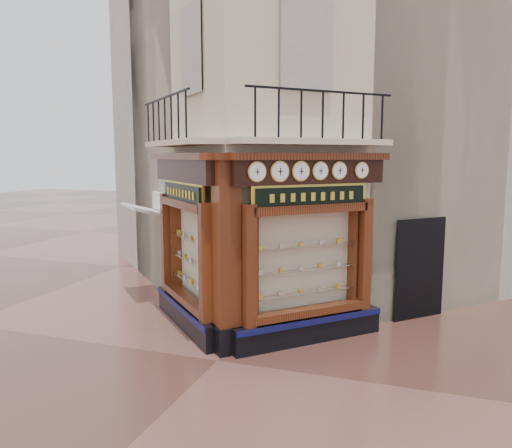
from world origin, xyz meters
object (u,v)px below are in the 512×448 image
at_px(clock_d, 320,171).
at_px(awning, 148,298).
at_px(clock_a, 257,172).
at_px(clock_c, 301,171).
at_px(clock_e, 339,171).
at_px(corner_pilaster, 226,257).
at_px(signboard_left, 183,193).
at_px(clock_b, 280,171).
at_px(signboard_right, 311,196).
at_px(clock_f, 361,170).

height_order(clock_d, awning, clock_d).
height_order(clock_a, clock_c, clock_c).
xyz_separation_m(clock_d, clock_e, (0.33, 0.33, -0.00)).
height_order(corner_pilaster, signboard_left, corner_pilaster).
distance_m(clock_c, clock_d, 0.46).
xyz_separation_m(clock_a, clock_b, (0.35, 0.35, 0.00)).
bearing_deg(clock_b, clock_a, -180.00).
height_order(clock_c, awning, clock_c).
height_order(corner_pilaster, signboard_right, corner_pilaster).
distance_m(clock_a, clock_b, 0.49).
relative_size(corner_pilaster, awning, 2.32).
bearing_deg(clock_f, clock_c, -180.00).
relative_size(awning, signboard_left, 0.90).
bearing_deg(clock_c, awning, 111.43).
xyz_separation_m(corner_pilaster, clock_b, (0.97, 0.37, 1.67)).
bearing_deg(awning, clock_a, -168.92).
height_order(clock_f, awning, clock_f).
height_order(clock_a, awning, clock_a).
relative_size(corner_pilaster, clock_a, 10.18).
bearing_deg(clock_e, corner_pilaster, 169.66).
distance_m(clock_b, signboard_right, 0.96).
bearing_deg(clock_b, corner_pilaster, 155.76).
height_order(clock_c, signboard_left, clock_c).
height_order(corner_pilaster, clock_a, corner_pilaster).
bearing_deg(signboard_left, corner_pilaster, -169.75).
distance_m(clock_c, clock_e, 0.92).
relative_size(clock_f, awning, 0.21).
height_order(clock_a, clock_f, clock_a).
distance_m(clock_a, clock_d, 1.42).
bearing_deg(clock_c, signboard_left, 128.60).
bearing_deg(signboard_left, clock_e, -129.32).
bearing_deg(clock_f, corner_pilaster, 171.66).
height_order(clock_b, signboard_left, clock_b).
xyz_separation_m(clock_a, awning, (-4.14, 2.78, -3.62)).
distance_m(clock_c, signboard_right, 0.63).
xyz_separation_m(clock_b, signboard_left, (-2.43, 0.64, -0.52)).
bearing_deg(signboard_right, corner_pilaster, 169.75).
xyz_separation_m(clock_b, clock_e, (0.98, 0.98, 0.00)).
distance_m(clock_d, clock_e, 0.46).
relative_size(clock_d, clock_e, 1.02).
xyz_separation_m(clock_c, clock_d, (0.32, 0.32, 0.00)).
bearing_deg(clock_d, clock_b, 180.00).
relative_size(clock_b, signboard_right, 0.21).
distance_m(clock_e, signboard_left, 3.47).
bearing_deg(awning, clock_e, -149.87).
xyz_separation_m(clock_a, signboard_right, (0.83, 0.99, -0.52)).
xyz_separation_m(clock_d, signboard_left, (-3.09, -0.01, -0.52)).
xyz_separation_m(clock_a, clock_c, (0.68, 0.68, 0.00)).
distance_m(clock_c, clock_f, 1.49).
bearing_deg(clock_e, clock_f, 0.00).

